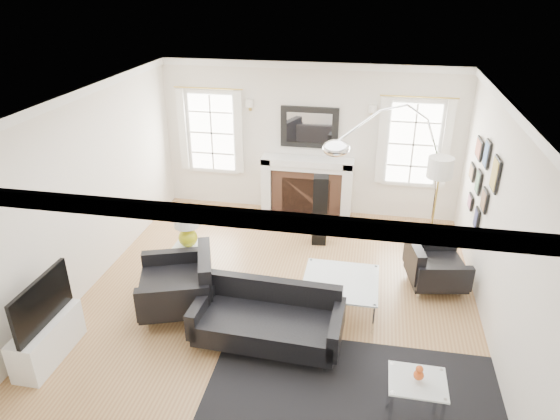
% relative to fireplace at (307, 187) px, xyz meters
% --- Properties ---
extents(floor, '(6.00, 6.00, 0.00)m').
position_rel_fireplace_xyz_m(floor, '(0.00, -2.79, -0.54)').
color(floor, '#96643E').
rests_on(floor, ground).
extents(back_wall, '(5.50, 0.04, 2.80)m').
position_rel_fireplace_xyz_m(back_wall, '(0.00, 0.21, 0.86)').
color(back_wall, silver).
rests_on(back_wall, floor).
extents(front_wall, '(5.50, 0.04, 2.80)m').
position_rel_fireplace_xyz_m(front_wall, '(0.00, -5.79, 0.86)').
color(front_wall, silver).
rests_on(front_wall, floor).
extents(left_wall, '(0.04, 6.00, 2.80)m').
position_rel_fireplace_xyz_m(left_wall, '(-2.75, -2.79, 0.86)').
color(left_wall, silver).
rests_on(left_wall, floor).
extents(right_wall, '(0.04, 6.00, 2.80)m').
position_rel_fireplace_xyz_m(right_wall, '(2.75, -2.79, 0.86)').
color(right_wall, silver).
rests_on(right_wall, floor).
extents(ceiling, '(5.50, 6.00, 0.02)m').
position_rel_fireplace_xyz_m(ceiling, '(0.00, -2.79, 2.26)').
color(ceiling, white).
rests_on(ceiling, back_wall).
extents(crown_molding, '(5.50, 6.00, 0.12)m').
position_rel_fireplace_xyz_m(crown_molding, '(0.00, -2.79, 2.20)').
color(crown_molding, white).
rests_on(crown_molding, back_wall).
extents(fireplace, '(1.70, 0.69, 1.11)m').
position_rel_fireplace_xyz_m(fireplace, '(0.00, 0.00, 0.00)').
color(fireplace, white).
rests_on(fireplace, floor).
extents(mantel_mirror, '(1.05, 0.07, 0.75)m').
position_rel_fireplace_xyz_m(mantel_mirror, '(0.00, 0.16, 1.11)').
color(mantel_mirror, black).
rests_on(mantel_mirror, back_wall).
extents(window_left, '(1.24, 0.15, 1.62)m').
position_rel_fireplace_xyz_m(window_left, '(-1.85, 0.16, 0.92)').
color(window_left, white).
rests_on(window_left, back_wall).
extents(window_right, '(1.24, 0.15, 1.62)m').
position_rel_fireplace_xyz_m(window_right, '(1.85, 0.16, 0.92)').
color(window_right, white).
rests_on(window_right, back_wall).
extents(gallery_wall, '(0.04, 1.73, 1.29)m').
position_rel_fireplace_xyz_m(gallery_wall, '(2.72, -1.50, 0.99)').
color(gallery_wall, black).
rests_on(gallery_wall, right_wall).
extents(tv_unit, '(0.35, 1.00, 1.09)m').
position_rel_fireplace_xyz_m(tv_unit, '(-2.44, -4.49, -0.21)').
color(tv_unit, white).
rests_on(tv_unit, floor).
extents(sofa, '(1.84, 0.90, 0.59)m').
position_rel_fireplace_xyz_m(sofa, '(0.06, -3.71, -0.22)').
color(sofa, black).
rests_on(sofa, floor).
extents(armchair_left, '(1.22, 1.30, 0.71)m').
position_rel_fireplace_xyz_m(armchair_left, '(-1.23, -3.32, -0.15)').
color(armchair_left, black).
rests_on(armchair_left, floor).
extents(armchair_right, '(0.92, 0.99, 0.59)m').
position_rel_fireplace_xyz_m(armchair_right, '(2.14, -2.09, -0.21)').
color(armchair_right, black).
rests_on(armchair_right, floor).
extents(coffee_table, '(1.00, 1.00, 0.45)m').
position_rel_fireplace_xyz_m(coffee_table, '(0.87, -2.87, -0.13)').
color(coffee_table, silver).
rests_on(coffee_table, floor).
extents(side_table_left, '(0.45, 0.45, 0.50)m').
position_rel_fireplace_xyz_m(side_table_left, '(-1.43, -2.45, -0.15)').
color(side_table_left, silver).
rests_on(side_table_left, floor).
extents(nesting_table, '(0.56, 0.47, 0.61)m').
position_rel_fireplace_xyz_m(nesting_table, '(1.76, -4.72, -0.05)').
color(nesting_table, silver).
rests_on(nesting_table, floor).
extents(gourd_lamp, '(0.37, 0.37, 0.60)m').
position_rel_fireplace_xyz_m(gourd_lamp, '(-1.43, -2.45, 0.30)').
color(gourd_lamp, '#B7BC17').
rests_on(gourd_lamp, side_table_left).
extents(orange_vase, '(0.10, 0.10, 0.16)m').
position_rel_fireplace_xyz_m(orange_vase, '(1.76, -4.72, 0.16)').
color(orange_vase, '#D6521B').
rests_on(orange_vase, nesting_table).
extents(arc_floor_lamp, '(1.85, 1.71, 2.62)m').
position_rel_fireplace_xyz_m(arc_floor_lamp, '(1.44, -1.54, 0.87)').
color(arc_floor_lamp, silver).
rests_on(arc_floor_lamp, floor).
extents(stick_floor_lamp, '(0.37, 0.37, 1.81)m').
position_rel_fireplace_xyz_m(stick_floor_lamp, '(2.13, -1.53, 1.02)').
color(stick_floor_lamp, gold).
rests_on(stick_floor_lamp, floor).
extents(speaker_tower, '(0.26, 0.26, 1.21)m').
position_rel_fireplace_xyz_m(speaker_tower, '(0.38, -1.08, 0.06)').
color(speaker_tower, black).
rests_on(speaker_tower, floor).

